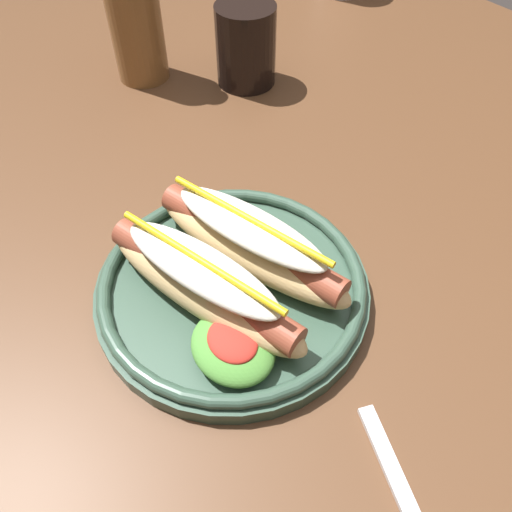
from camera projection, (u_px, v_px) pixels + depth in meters
The scene contains 6 objects.
ground_plane at pixel (317, 451), 1.11m from camera, with size 8.00×8.00×0.00m, color #2D2826.
dining_table at pixel (367, 253), 0.61m from camera, with size 1.48×1.01×0.74m.
hot_dog_plate at pixel (229, 278), 0.45m from camera, with size 0.24×0.24×0.08m.
fork at pixel (407, 503), 0.35m from camera, with size 0.12×0.06×0.00m.
soda_cup at pixel (246, 45), 0.67m from camera, with size 0.08×0.08×0.10m, color black.
glass_bottle at pixel (132, 6), 0.64m from camera, with size 0.07×0.07×0.24m.
Camera 1 is at (0.23, -0.35, 1.12)m, focal length 36.25 mm.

